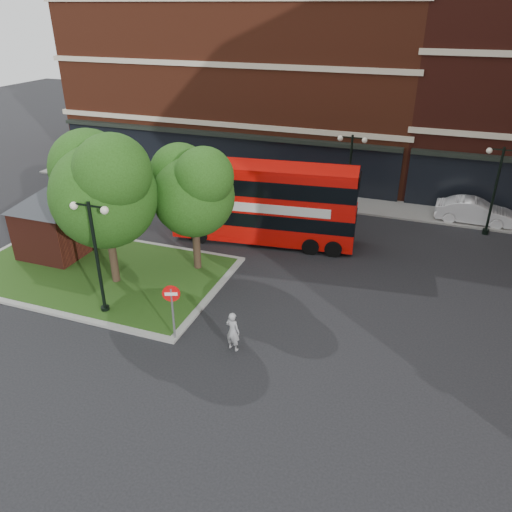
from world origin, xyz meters
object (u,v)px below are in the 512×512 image
at_px(bus, 264,198).
at_px(car_silver, 289,191).
at_px(woman, 233,331).
at_px(car_white, 474,211).

height_order(bus, car_silver, bus).
distance_m(woman, car_white, 18.47).
bearing_deg(car_white, car_silver, 91.03).
distance_m(bus, car_white, 12.90).
relative_size(woman, car_white, 0.37).
height_order(woman, car_silver, woman).
bearing_deg(car_silver, car_white, -90.36).
distance_m(car_silver, car_white, 11.44).
xyz_separation_m(woman, car_white, (8.78, 16.25, -0.08)).
bearing_deg(woman, car_white, -105.03).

